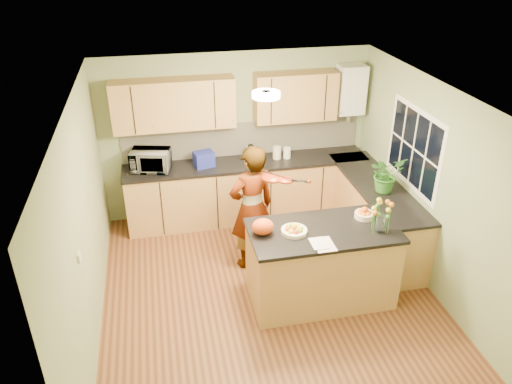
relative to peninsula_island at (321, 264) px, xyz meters
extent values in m
plane|color=#592D19|center=(-0.59, 0.13, -0.49)|extent=(4.50, 4.50, 0.00)
cube|color=silver|center=(-0.59, 0.13, 2.01)|extent=(4.00, 4.50, 0.02)
cube|color=gray|center=(-0.59, 2.38, 0.76)|extent=(4.00, 0.02, 2.50)
cube|color=gray|center=(-0.59, -2.12, 0.76)|extent=(4.00, 0.02, 2.50)
cube|color=gray|center=(-2.59, 0.13, 0.76)|extent=(0.02, 4.50, 2.50)
cube|color=gray|center=(1.41, 0.13, 0.76)|extent=(0.02, 4.50, 2.50)
cube|color=#AD7B45|center=(-0.49, 2.08, -0.04)|extent=(3.60, 0.60, 0.90)
cube|color=black|center=(-0.49, 2.07, 0.43)|extent=(3.64, 0.62, 0.04)
cube|color=#AD7B45|center=(1.11, 0.98, -0.04)|extent=(0.60, 2.20, 0.90)
cube|color=black|center=(1.10, 0.98, 0.43)|extent=(0.62, 2.24, 0.04)
cube|color=beige|center=(-0.49, 2.37, 0.71)|extent=(3.60, 0.02, 0.52)
cube|color=#AD7B45|center=(-1.49, 2.21, 1.36)|extent=(1.70, 0.34, 0.70)
cube|color=#AD7B45|center=(0.26, 2.21, 1.36)|extent=(1.20, 0.34, 0.70)
cube|color=white|center=(1.11, 2.22, 1.41)|extent=(0.40, 0.30, 0.72)
cylinder|color=#B8B8BD|center=(1.11, 2.22, 1.01)|extent=(0.06, 0.06, 0.20)
cube|color=white|center=(1.40, 0.73, 1.06)|extent=(0.01, 1.30, 1.05)
cube|color=black|center=(1.40, 0.73, 1.06)|extent=(0.01, 1.18, 0.92)
cube|color=white|center=(-2.57, -0.47, 0.81)|extent=(0.02, 0.09, 0.09)
cylinder|color=#FFEABF|center=(-0.59, 0.43, 1.97)|extent=(0.30, 0.30, 0.06)
cylinder|color=white|center=(-0.59, 0.43, 2.00)|extent=(0.10, 0.10, 0.02)
cube|color=#AD7B45|center=(0.00, 0.00, -0.02)|extent=(1.66, 0.83, 0.94)
cube|color=black|center=(0.00, 0.00, 0.47)|extent=(1.71, 0.87, 0.04)
cylinder|color=#F8E7C7|center=(-0.35, 0.00, 0.51)|extent=(0.29, 0.29, 0.04)
cylinder|color=#F8E7C7|center=(0.55, 0.15, 0.52)|extent=(0.23, 0.23, 0.07)
cylinder|color=silver|center=(0.60, -0.18, 0.59)|extent=(0.10, 0.10, 0.21)
ellipsoid|color=#E34812|center=(-0.70, 0.05, 0.58)|extent=(0.29, 0.26, 0.19)
cube|color=white|center=(-0.10, -0.30, 0.49)|extent=(0.22, 0.29, 0.01)
imported|color=tan|center=(-0.66, 0.86, 0.36)|extent=(0.71, 0.57, 1.70)
imported|color=white|center=(-1.88, 2.09, 0.60)|extent=(0.62, 0.49, 0.30)
cube|color=navy|center=(-1.13, 2.05, 0.56)|extent=(0.32, 0.26, 0.22)
cylinder|color=#B8B8BD|center=(-0.43, 2.09, 0.57)|extent=(0.17, 0.17, 0.23)
sphere|color=black|center=(-0.43, 2.09, 0.73)|extent=(0.09, 0.09, 0.09)
cylinder|color=#F8E7C7|center=(-0.02, 2.10, 0.54)|extent=(0.14, 0.14, 0.19)
cylinder|color=white|center=(0.13, 2.09, 0.53)|extent=(0.14, 0.14, 0.17)
imported|color=#347A28|center=(1.11, 0.80, 0.69)|extent=(0.52, 0.48, 0.49)
camera|label=1|loc=(-1.75, -4.55, 3.53)|focal=35.00mm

